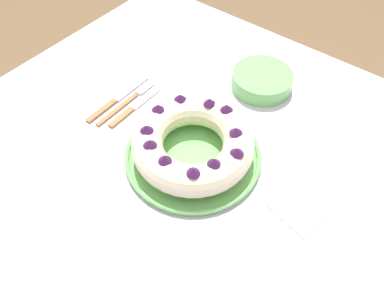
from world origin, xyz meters
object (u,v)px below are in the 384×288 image
object	(u,v)px
fork	(130,99)
napkin	(294,207)
serving_knife	(115,101)
cake_knife	(132,109)
side_bowl	(262,80)
bundt_cake	(192,144)
serving_dish	(192,156)

from	to	relation	value
fork	napkin	size ratio (longest dim) A/B	1.71
serving_knife	cake_knife	bearing A→B (deg)	5.73
cake_knife	napkin	world-z (taller)	cake_knife
cake_knife	side_bowl	size ratio (longest dim) A/B	1.10
serving_knife	cake_knife	distance (m)	0.06
bundt_cake	cake_knife	world-z (taller)	bundt_cake
side_bowl	napkin	world-z (taller)	side_bowl
serving_dish	fork	size ratio (longest dim) A/B	1.60
cake_knife	side_bowl	world-z (taller)	side_bowl
bundt_cake	napkin	bearing A→B (deg)	6.54
side_bowl	serving_knife	bearing A→B (deg)	-133.22
serving_dish	napkin	xyz separation A→B (m)	(0.27, 0.03, -0.01)
serving_dish	bundt_cake	size ratio (longest dim) A/B	1.15
cake_knife	napkin	distance (m)	0.51
fork	side_bowl	size ratio (longest dim) A/B	1.21
fork	napkin	world-z (taller)	fork
serving_knife	serving_dish	bearing A→B (deg)	-4.77
serving_dish	side_bowl	xyz separation A→B (m)	(-0.00, 0.34, 0.01)
bundt_cake	fork	world-z (taller)	bundt_cake
fork	serving_knife	world-z (taller)	serving_knife
serving_dish	bundt_cake	xyz separation A→B (m)	(-0.00, 0.00, 0.05)
cake_knife	side_bowl	bearing A→B (deg)	52.76
serving_dish	napkin	bearing A→B (deg)	6.56
cake_knife	napkin	xyz separation A→B (m)	(0.51, 0.00, -0.00)
fork	serving_knife	size ratio (longest dim) A/B	0.90
serving_knife	fork	bearing A→B (deg)	46.43
bundt_cake	serving_dish	bearing A→B (deg)	-71.09
bundt_cake	serving_knife	world-z (taller)	bundt_cake
fork	serving_knife	xyz separation A→B (m)	(-0.03, -0.03, 0.00)
bundt_cake	serving_knife	size ratio (longest dim) A/B	1.25
serving_dish	cake_knife	bearing A→B (deg)	172.98
fork	serving_dish	bearing A→B (deg)	-14.09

